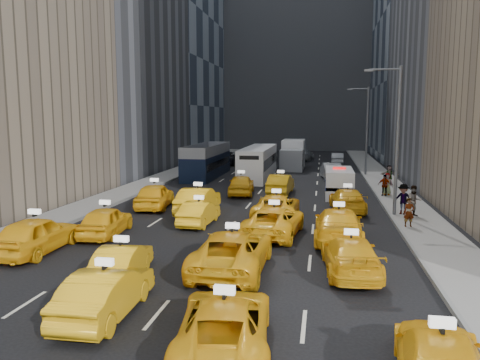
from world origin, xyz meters
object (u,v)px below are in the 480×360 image
at_px(taxi_1, 106,292).
at_px(nypd_van, 339,183).
at_px(double_decker, 207,161).
at_px(taxi_2, 225,324).
at_px(pedestrian_0, 409,212).
at_px(city_bus, 258,163).
at_px(box_truck, 293,155).

height_order(taxi_1, nypd_van, nypd_van).
xyz_separation_m(nypd_van, double_decker, (-12.77, 9.71, 0.58)).
height_order(taxi_2, double_decker, double_decker).
bearing_deg(double_decker, pedestrian_0, -48.04).
height_order(taxi_1, city_bus, city_bus).
distance_m(taxi_2, nypd_van, 24.93).
bearing_deg(nypd_van, pedestrian_0, -74.73).
height_order(taxi_2, box_truck, box_truck).
height_order(double_decker, pedestrian_0, double_decker).
xyz_separation_m(taxi_1, taxi_2, (4.01, -1.43, -0.04)).
relative_size(nypd_van, pedestrian_0, 3.42).
relative_size(taxi_1, double_decker, 0.40).
bearing_deg(double_decker, box_truck, 49.61).
bearing_deg(taxi_1, taxi_2, 158.97).
distance_m(taxi_2, pedestrian_0, 16.23).
relative_size(box_truck, pedestrian_0, 4.81).
xyz_separation_m(nypd_van, pedestrian_0, (3.39, -10.05, -0.08)).
distance_m(nypd_van, double_decker, 16.05).
bearing_deg(pedestrian_0, taxi_2, -125.51).
distance_m(taxi_1, taxi_2, 4.26).
bearing_deg(box_truck, double_decker, -139.65).
bearing_deg(pedestrian_0, nypd_van, 98.95).
bearing_deg(city_bus, taxi_2, -88.80).
height_order(taxi_2, nypd_van, nypd_van).
height_order(taxi_1, double_decker, double_decker).
relative_size(taxi_2, nypd_van, 0.95).
bearing_deg(pedestrian_0, double_decker, 119.60).
distance_m(city_bus, box_truck, 9.07).
bearing_deg(taxi_1, nypd_van, -109.81).
distance_m(double_decker, pedestrian_0, 25.53).
xyz_separation_m(taxi_2, city_bus, (-3.86, 34.44, 0.80)).
bearing_deg(taxi_1, pedestrian_0, -131.54).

